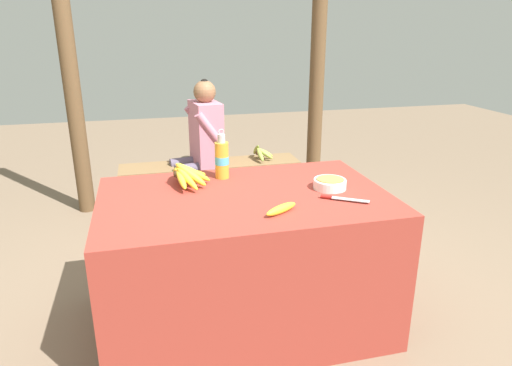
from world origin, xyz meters
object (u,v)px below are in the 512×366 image
loose_banana_front (281,209)px  water_bottle (222,159)px  serving_bowl (330,183)px  seated_vendor (201,140)px  banana_bunch_green (261,152)px  knife (338,198)px  support_post_near (70,75)px  support_post_far (317,69)px  wooden_bench (211,172)px  banana_bunch_ripe (186,173)px

loose_banana_front → water_bottle: bearing=106.8°
serving_bowl → seated_vendor: 1.57m
banana_bunch_green → loose_banana_front: bearing=-101.8°
knife → banana_bunch_green: size_ratio=0.69×
support_post_near → support_post_far: 2.11m
serving_bowl → water_bottle: (-0.51, 0.31, 0.08)m
seated_vendor → support_post_far: bearing=-168.4°
wooden_bench → support_post_far: (1.05, 0.36, 0.79)m
serving_bowl → knife: size_ratio=0.82×
serving_bowl → support_post_near: support_post_near is taller
water_bottle → wooden_bench: size_ratio=0.19×
water_bottle → knife: bearing=-44.5°
support_post_far → banana_bunch_ripe: bearing=-129.5°
knife → support_post_far: size_ratio=0.09×
banana_bunch_ripe → seated_vendor: seated_vendor is taller
serving_bowl → support_post_far: size_ratio=0.07×
banana_bunch_ripe → serving_bowl: 0.76m
serving_bowl → knife: bearing=-99.2°
seated_vendor → support_post_far: (1.13, 0.40, 0.50)m
knife → support_post_near: support_post_near is taller
serving_bowl → support_post_far: bearing=71.0°
serving_bowl → wooden_bench: 1.63m
banana_bunch_green → support_post_far: bearing=30.2°
seated_vendor → support_post_near: support_post_near is taller
banana_bunch_ripe → loose_banana_front: banana_bunch_ripe is taller
water_bottle → loose_banana_front: (0.17, -0.56, -0.09)m
loose_banana_front → banana_bunch_green: 1.84m
banana_bunch_ripe → wooden_bench: banana_bunch_ripe is taller
serving_bowl → banana_bunch_ripe: bearing=162.2°
knife → support_post_far: support_post_far is taller
water_bottle → banana_bunch_green: water_bottle is taller
water_bottle → support_post_near: 1.87m
banana_bunch_ripe → water_bottle: (0.21, 0.08, 0.04)m
support_post_far → banana_bunch_green: bearing=-149.8°
loose_banana_front → seated_vendor: bearing=94.5°
seated_vendor → wooden_bench: bearing=-162.2°
seated_vendor → banana_bunch_green: seated_vendor is taller
support_post_near → knife: bearing=-55.3°
serving_bowl → seated_vendor: bearing=107.8°
serving_bowl → wooden_bench: serving_bowl is taller
knife → serving_bowl: bearing=113.8°
serving_bowl → loose_banana_front: size_ratio=0.94×
seated_vendor → support_post_far: support_post_far is taller
support_post_near → support_post_far: same height
support_post_near → banana_bunch_green: bearing=-13.7°
knife → seated_vendor: seated_vendor is taller
water_bottle → support_post_far: size_ratio=0.12×
support_post_far → loose_banana_front: bearing=-114.8°
loose_banana_front → wooden_bench: 1.83m
knife → banana_bunch_ripe: bearing=-176.9°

